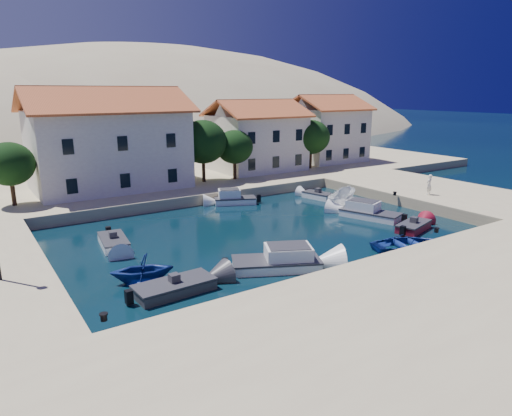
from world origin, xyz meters
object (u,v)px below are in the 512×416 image
at_px(building_mid, 257,135).
at_px(cabin_cruiser_east, 370,213).
at_px(rowboat_south, 406,249).
at_px(cabin_cruiser_south, 276,261).
at_px(building_left, 108,137).
at_px(boat_east, 341,207).
at_px(building_right, 326,128).
at_px(pedestrian, 429,185).

xyz_separation_m(building_mid, cabin_cruiser_east, (-2.32, -20.73, -4.75)).
bearing_deg(rowboat_south, cabin_cruiser_south, 94.76).
xyz_separation_m(building_left, building_mid, (18.00, 1.00, -0.71)).
xyz_separation_m(building_left, boat_east, (16.20, -15.70, -5.94)).
bearing_deg(building_right, boat_east, -127.94).
height_order(building_mid, cabin_cruiser_south, building_mid).
xyz_separation_m(building_left, cabin_cruiser_east, (15.68, -19.73, -5.46)).
relative_size(cabin_cruiser_south, boat_east, 1.23).
relative_size(rowboat_south, pedestrian, 2.58).
xyz_separation_m(cabin_cruiser_south, pedestrian, (20.96, 4.99, 1.47)).
distance_m(cabin_cruiser_east, pedestrian, 7.97).
height_order(building_mid, pedestrian, building_mid).
distance_m(building_right, cabin_cruiser_east, 26.50).
relative_size(cabin_cruiser_south, rowboat_south, 1.16).
bearing_deg(building_right, pedestrian, -106.78).
bearing_deg(boat_east, cabin_cruiser_east, 146.79).
relative_size(rowboat_south, boat_east, 1.06).
height_order(cabin_cruiser_east, pedestrian, pedestrian).
height_order(rowboat_south, pedestrian, pedestrian).
distance_m(building_mid, building_right, 12.04).
bearing_deg(rowboat_south, building_mid, 4.29).
height_order(building_left, boat_east, building_left).
xyz_separation_m(building_mid, boat_east, (-1.80, -16.70, -5.22)).
height_order(building_mid, building_right, building_right).
bearing_deg(pedestrian, rowboat_south, 20.21).
distance_m(rowboat_south, pedestrian, 13.67).
height_order(rowboat_south, boat_east, boat_east).
xyz_separation_m(building_right, cabin_cruiser_east, (-14.32, -21.73, -5.00)).
relative_size(building_left, pedestrian, 7.79).
distance_m(building_left, cabin_cruiser_east, 25.79).
relative_size(building_mid, rowboat_south, 2.16).
height_order(cabin_cruiser_south, cabin_cruiser_east, same).
height_order(building_right, rowboat_south, building_right).
bearing_deg(building_left, building_right, 3.81).
height_order(building_left, cabin_cruiser_south, building_left).
distance_m(rowboat_south, cabin_cruiser_east, 7.76).
relative_size(building_right, pedestrian, 5.01).
relative_size(building_mid, cabin_cruiser_south, 1.85).
height_order(building_mid, rowboat_south, building_mid).
bearing_deg(cabin_cruiser_east, cabin_cruiser_south, 90.58).
bearing_deg(building_left, building_mid, 3.18).
bearing_deg(cabin_cruiser_east, boat_east, -26.74).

